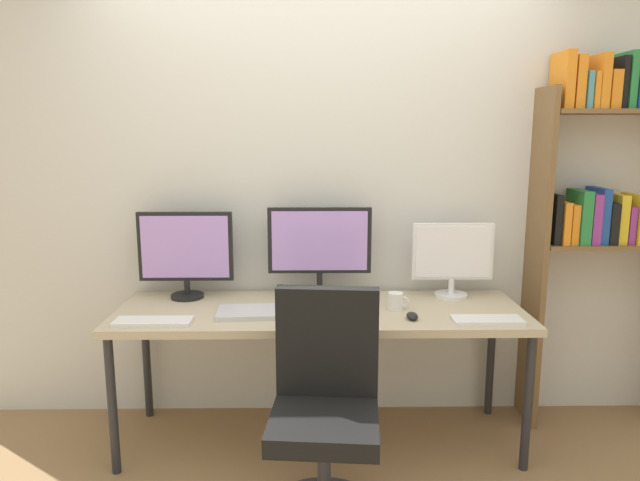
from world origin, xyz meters
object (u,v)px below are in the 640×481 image
desk (320,318)px  monitor_center (320,246)px  coffee_mug (396,301)px  monitor_right (452,257)px  monitor_left (186,251)px  keyboard_right (487,320)px  computer_mouse (412,316)px  keyboard_center (321,321)px  bookshelf (601,200)px  laptop_closed (249,312)px  keyboard_left (153,322)px  office_chair (325,431)px

desk → monitor_center: size_ratio=3.73×
coffee_mug → monitor_right: bearing=34.9°
desk → monitor_left: size_ratio=4.09×
keyboard_right → computer_mouse: size_ratio=3.48×
desk → coffee_mug: 0.40m
desk → keyboard_center: keyboard_center is taller
monitor_center → coffee_mug: 0.52m
desk → monitor_right: 0.81m
bookshelf → computer_mouse: bookshelf is taller
keyboard_right → laptop_closed: bearing=173.3°
monitor_center → computer_mouse: monitor_center is taller
bookshelf → computer_mouse: 1.27m
monitor_right → keyboard_left: size_ratio=1.21×
monitor_left → keyboard_left: size_ratio=1.39×
keyboard_left → keyboard_right: size_ratio=1.10×
monitor_left → keyboard_left: 0.51m
bookshelf → coffee_mug: bookshelf is taller
keyboard_left → computer_mouse: 1.25m
bookshelf → monitor_left: size_ratio=4.00×
desk → keyboard_right: (0.80, -0.23, 0.06)m
desk → bookshelf: (1.54, 0.23, 0.59)m
monitor_right → bookshelf: bearing=1.3°
monitor_left → laptop_closed: 0.55m
monitor_left → keyboard_center: monitor_left is taller
monitor_center → monitor_left: bearing=180.0°
desk → monitor_center: 0.40m
office_chair → laptop_closed: 0.74m
desk → keyboard_left: bearing=-164.0°
monitor_left → monitor_right: monitor_left is taller
laptop_closed → coffee_mug: size_ratio=3.02×
desk → office_chair: 0.70m
computer_mouse → office_chair: bearing=-133.5°
keyboard_right → desk: bearing=164.0°
keyboard_center → coffee_mug: bearing=27.7°
bookshelf → office_chair: 1.96m
desk → monitor_right: bearing=16.2°
computer_mouse → keyboard_left: bearing=-177.6°
keyboard_left → office_chair: bearing=-26.6°
keyboard_center → desk: bearing=90.0°
monitor_right → laptop_closed: bearing=-164.2°
bookshelf → monitor_center: 1.56m
monitor_left → laptop_closed: size_ratio=1.60×
monitor_center → desk: bearing=-90.0°
desk → coffee_mug: size_ratio=19.83×
bookshelf → laptop_closed: 1.99m
keyboard_left → coffee_mug: 1.21m
monitor_left → laptop_closed: (0.37, -0.31, -0.25)m
keyboard_right → coffee_mug: 0.46m
coffee_mug → office_chair: bearing=-121.7°
monitor_center → keyboard_left: size_ratio=1.53×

